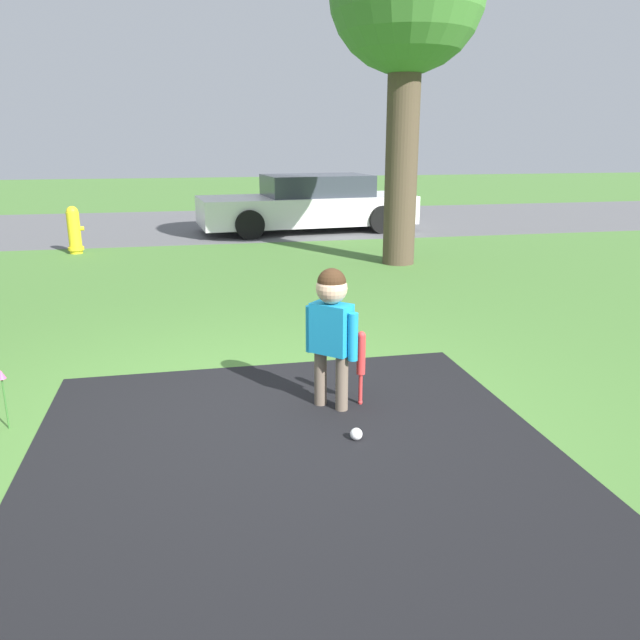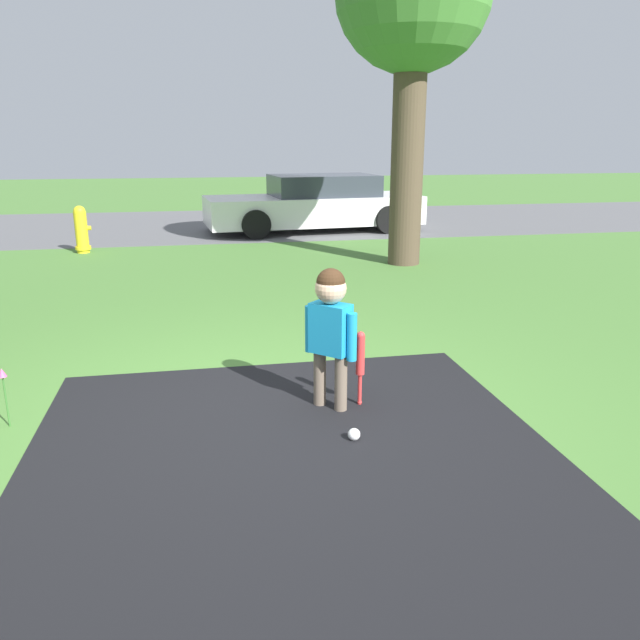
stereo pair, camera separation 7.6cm
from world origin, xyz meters
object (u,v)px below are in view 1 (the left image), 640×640
(child, at_px, (331,319))
(fire_hydrant, at_px, (74,230))
(baseball_bat, at_px, (361,358))
(parked_car, at_px, (309,204))
(sports_ball, at_px, (356,434))
(tree_far_lawn, at_px, (407,2))

(child, distance_m, fire_hydrant, 7.88)
(baseball_bat, bearing_deg, fire_hydrant, 113.41)
(child, relative_size, baseball_bat, 1.83)
(parked_car, bearing_deg, sports_ball, 75.67)
(child, distance_m, baseball_bat, 0.39)
(fire_hydrant, bearing_deg, sports_ball, -69.22)
(child, bearing_deg, sports_ball, -40.72)
(child, xyz_separation_m, parked_car, (1.60, 9.27, -0.12))
(baseball_bat, height_order, parked_car, parked_car)
(sports_ball, bearing_deg, parked_car, 81.01)
(child, distance_m, tree_far_lawn, 6.58)
(baseball_bat, height_order, tree_far_lawn, tree_far_lawn)
(sports_ball, relative_size, fire_hydrant, 0.10)
(tree_far_lawn, bearing_deg, parked_car, 100.10)
(child, relative_size, fire_hydrant, 1.28)
(child, height_order, baseball_bat, child)
(child, bearing_deg, parked_car, 124.51)
(fire_hydrant, xyz_separation_m, parked_car, (4.54, 1.96, 0.17))
(child, height_order, parked_car, parked_car)
(parked_car, distance_m, tree_far_lawn, 5.20)
(baseball_bat, distance_m, fire_hydrant, 7.96)
(fire_hydrant, bearing_deg, baseball_bat, -66.59)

